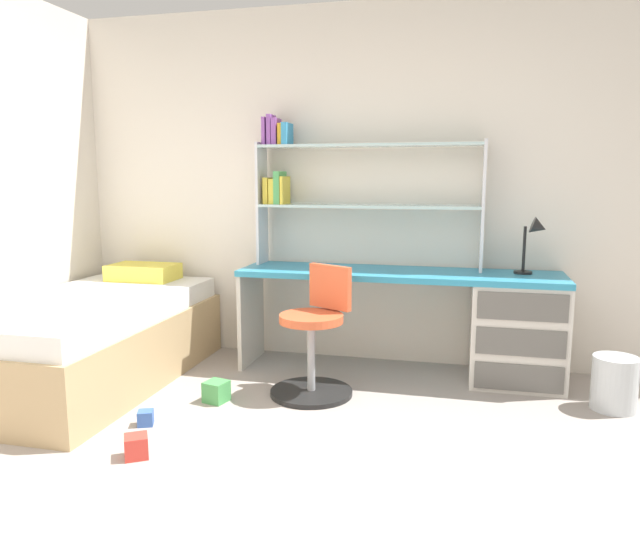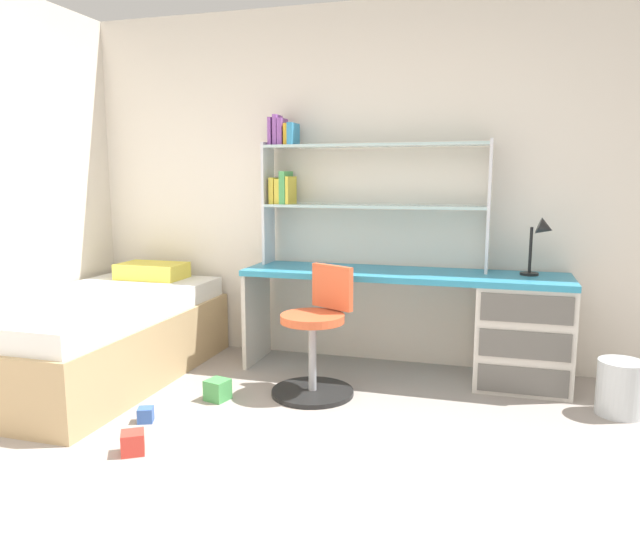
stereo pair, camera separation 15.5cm
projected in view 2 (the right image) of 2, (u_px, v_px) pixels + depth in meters
name	position (u px, v px, depth m)	size (l,w,h in m)	color
room_shell	(144.00, 189.00, 3.47)	(5.62, 5.89, 2.58)	silver
desk	(490.00, 323.00, 3.95)	(2.19, 0.54, 0.72)	teal
bookshelf_hutch	(345.00, 179.00, 4.23)	(1.60, 0.22, 1.08)	silver
desk_lamp	(542.00, 237.00, 3.83)	(0.20, 0.17, 0.38)	black
swivel_chair	(316.00, 344.00, 3.75)	(0.52, 0.52, 0.81)	black
bed_platform	(99.00, 337.00, 4.05)	(1.03, 1.90, 0.70)	tan
waste_bin	(620.00, 388.00, 3.44)	(0.26, 0.26, 0.32)	silver
toy_block_blue_0	(146.00, 415.00, 3.35)	(0.08, 0.08, 0.08)	#3860B7
toy_block_red_1	(133.00, 443.00, 2.97)	(0.11, 0.11, 0.11)	red
toy_block_green_2	(218.00, 390.00, 3.68)	(0.13, 0.13, 0.13)	#479E51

